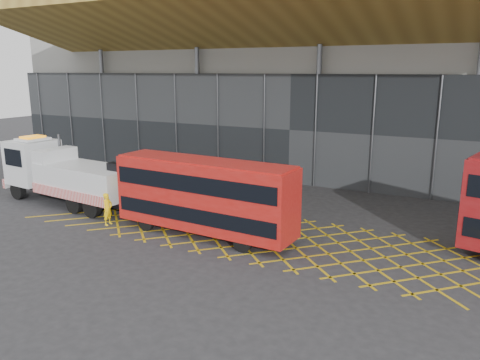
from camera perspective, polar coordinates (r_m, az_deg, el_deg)
The scene contains 6 objects.
ground_plane at distance 26.52m, azimuth -7.29°, elevation -5.03°, with size 120.00×120.00×0.00m, color #27272A.
road_markings at distance 23.92m, azimuth 3.91°, elevation -6.99°, with size 27.96×7.16×0.01m.
construction_building at distance 40.98m, azimuth 9.88°, elevation 14.07°, with size 55.00×23.97×18.00m.
recovery_truck at distance 31.37m, azimuth -20.55°, elevation 0.72°, with size 11.95×3.80×4.14m.
bus_towed at distance 23.61m, azimuth -4.42°, elevation -1.72°, with size 9.79×2.77×3.94m.
worker at distance 26.52m, azimuth -15.83°, elevation -3.43°, with size 0.65×0.43×1.78m, color yellow.
Camera 1 is at (14.47, -20.61, 8.29)m, focal length 35.00 mm.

